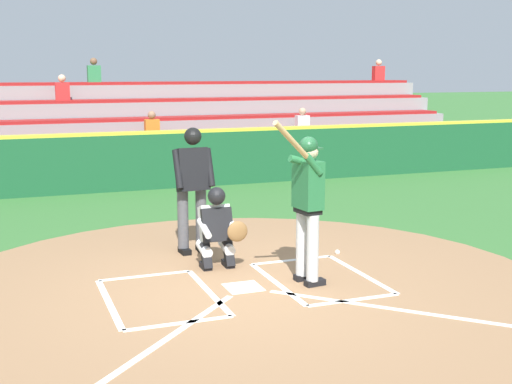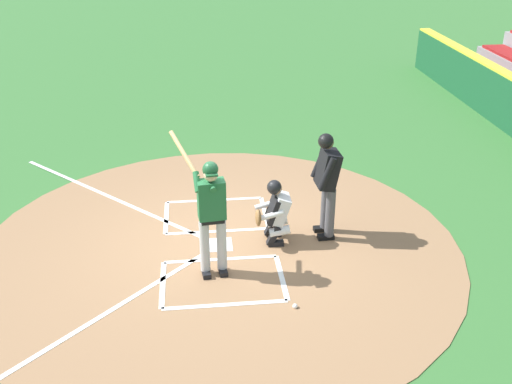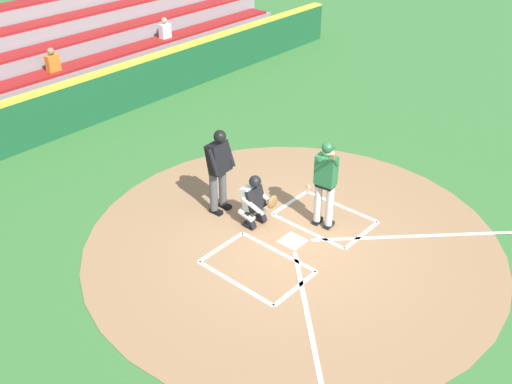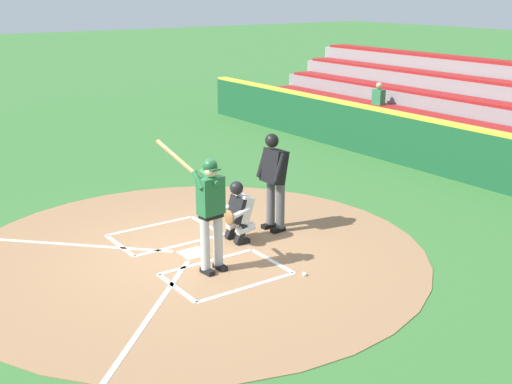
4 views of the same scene
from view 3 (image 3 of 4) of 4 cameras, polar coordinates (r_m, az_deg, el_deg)
ground_plane at (r=11.46m, az=3.55°, el=-4.79°), size 120.00×120.00×0.00m
dirt_circle at (r=11.46m, az=3.56°, el=-4.77°), size 8.00×8.00×0.01m
home_plate_and_chalk at (r=11.06m, az=7.16°, el=-6.48°), size 7.93×4.91×0.01m
batter at (r=11.35m, az=6.76°, el=1.26°), size 0.89×0.80×2.13m
catcher at (r=11.60m, az=-0.11°, el=-0.71°), size 0.59×0.61×1.13m
plate_umpire at (r=11.81m, az=-3.61°, el=2.57°), size 0.59×0.43×1.86m
baseball at (r=13.15m, az=5.11°, el=0.54°), size 0.07×0.07×0.07m
backstop_wall at (r=16.20m, az=-17.88°, el=7.73°), size 22.00×0.36×1.31m
bleacher_stand at (r=18.87m, az=-23.46°, el=10.62°), size 20.00×4.25×3.00m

